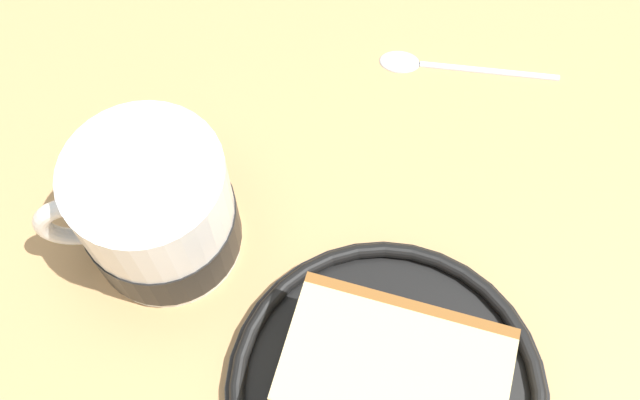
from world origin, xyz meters
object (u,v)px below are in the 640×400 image
object	(u,v)px
cake_slice	(392,376)
teaspoon	(431,63)
small_plate	(387,392)
tea_mug	(157,213)

from	to	relation	value
cake_slice	teaspoon	size ratio (longest dim) A/B	0.92
small_plate	tea_mug	xyz separation A→B (cm)	(6.86, 15.60, 3.15)
cake_slice	tea_mug	distance (cm)	16.96
cake_slice	tea_mug	world-z (taller)	tea_mug
tea_mug	teaspoon	world-z (taller)	tea_mug
cake_slice	teaspoon	bearing A→B (deg)	2.28
small_plate	cake_slice	bearing A→B (deg)	-3.80
small_plate	teaspoon	world-z (taller)	small_plate
cake_slice	teaspoon	world-z (taller)	cake_slice
small_plate	cake_slice	distance (cm)	2.85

